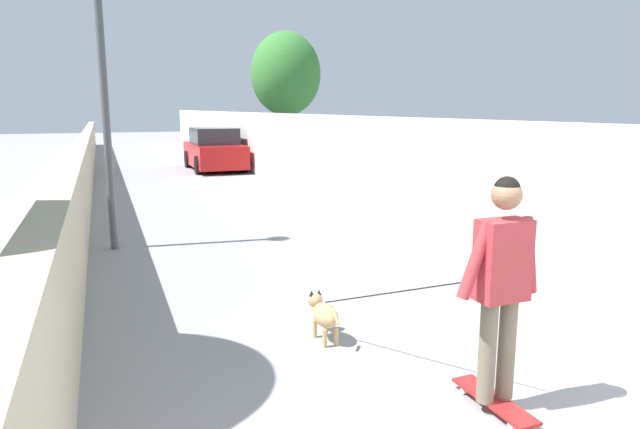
{
  "coord_description": "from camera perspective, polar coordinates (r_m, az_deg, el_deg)",
  "views": [
    {
      "loc": [
        -1.85,
        2.29,
        2.26
      ],
      "look_at": [
        4.38,
        -0.11,
        1.0
      ],
      "focal_mm": 31.77,
      "sensor_mm": 36.0,
      "label": 1
    }
  ],
  "objects": [
    {
      "name": "ground_plane",
      "position": [
        16.17,
        -12.76,
        2.41
      ],
      "size": [
        80.0,
        80.0,
        0.0
      ],
      "primitive_type": "plane",
      "color": "gray"
    },
    {
      "name": "wall_left",
      "position": [
        13.94,
        -22.84,
        3.47
      ],
      "size": [
        48.0,
        0.3,
        1.41
      ],
      "primitive_type": "cube",
      "color": "tan",
      "rests_on": "ground"
    },
    {
      "name": "fence_right",
      "position": [
        14.78,
        -1.15,
        6.0
      ],
      "size": [
        48.0,
        0.3,
        2.09
      ],
      "primitive_type": "cube",
      "color": "silver",
      "rests_on": "ground"
    },
    {
      "name": "tree_right_near",
      "position": [
        21.92,
        -3.47,
        13.9
      ],
      "size": [
        2.62,
        2.62,
        5.06
      ],
      "color": "#473523",
      "rests_on": "ground"
    },
    {
      "name": "lamp_post",
      "position": [
        9.6,
        -21.12,
        14.3
      ],
      "size": [
        0.36,
        0.36,
        4.36
      ],
      "color": "#4C4C51",
      "rests_on": "ground"
    },
    {
      "name": "skateboard",
      "position": [
        4.72,
        17.11,
        -17.49
      ],
      "size": [
        0.8,
        0.22,
        0.08
      ],
      "color": "maroon",
      "rests_on": "ground"
    },
    {
      "name": "person_skateboarder",
      "position": [
        4.35,
        17.85,
        -5.61
      ],
      "size": [
        0.23,
        0.71,
        1.7
      ],
      "color": "#726651",
      "rests_on": "skateboard"
    },
    {
      "name": "dog",
      "position": [
        5.63,
        0.46,
        -9.95
      ],
      "size": [
        1.99,
        0.85,
        1.06
      ],
      "color": "tan",
      "rests_on": "ground"
    },
    {
      "name": "car_near",
      "position": [
        21.24,
        -10.59,
        6.36
      ],
      "size": [
        3.93,
        1.8,
        1.54
      ],
      "color": "#B71414",
      "rests_on": "ground"
    }
  ]
}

